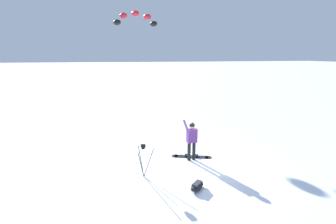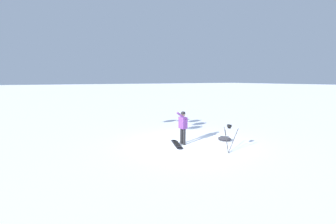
% 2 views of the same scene
% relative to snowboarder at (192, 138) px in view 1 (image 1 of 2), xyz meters
% --- Properties ---
extents(ground_plane, '(300.00, 300.00, 0.00)m').
position_rel_snowboarder_xyz_m(ground_plane, '(0.43, -0.05, -1.00)').
color(ground_plane, white).
extents(snowboarder, '(0.63, 0.50, 1.67)m').
position_rel_snowboarder_xyz_m(snowboarder, '(0.00, 0.00, 0.00)').
color(snowboarder, black).
rests_on(snowboarder, ground_plane).
extents(snowboard, '(0.78, 1.66, 0.10)m').
position_rel_snowboarder_xyz_m(snowboard, '(-0.27, 0.11, -0.97)').
color(snowboard, black).
rests_on(snowboard, ground_plane).
extents(traction_kite, '(1.11, 3.64, 1.18)m').
position_rel_snowboarder_xyz_m(traction_kite, '(-11.60, -0.82, 6.23)').
color(traction_kite, black).
extents(gear_bag_large, '(0.69, 0.71, 0.25)m').
position_rel_snowboarder_xyz_m(gear_bag_large, '(2.21, -0.58, -0.87)').
color(gear_bag_large, black).
rests_on(gear_bag_large, ground_plane).
extents(camera_tripod, '(0.69, 0.62, 1.26)m').
position_rel_snowboarder_xyz_m(camera_tripod, '(0.95, -2.17, -0.09)').
color(camera_tripod, '#262628').
rests_on(camera_tripod, ground_plane).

